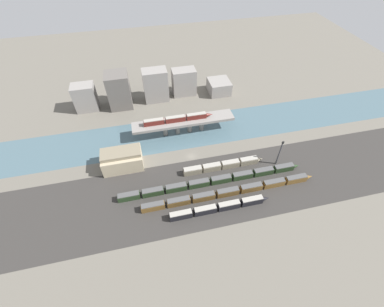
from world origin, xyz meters
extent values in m
plane|color=#666056|center=(0.00, 0.00, 0.00)|extent=(400.00, 400.00, 0.00)
cube|color=#33302D|center=(0.00, -24.00, 0.00)|extent=(280.00, 42.00, 0.01)
cube|color=#47606B|center=(0.00, 21.36, 0.00)|extent=(320.00, 29.91, 0.01)
cube|color=gray|center=(0.00, 21.36, 8.24)|extent=(60.63, 9.53, 1.67)
cylinder|color=gray|center=(-11.21, 21.36, 3.70)|extent=(2.68, 2.68, 7.40)
cylinder|color=gray|center=(-3.74, 21.36, 3.70)|extent=(2.68, 2.68, 7.40)
cylinder|color=gray|center=(3.74, 21.36, 3.70)|extent=(2.68, 2.68, 7.40)
cylinder|color=gray|center=(11.21, 21.36, 3.70)|extent=(2.68, 2.68, 7.40)
cube|color=#5B1E19|center=(-17.33, 21.36, 10.60)|extent=(11.85, 2.69, 3.06)
cube|color=#9E998E|center=(-17.33, 21.36, 12.33)|extent=(11.38, 2.48, 0.40)
cube|color=#5B1E19|center=(-4.74, 21.36, 10.60)|extent=(11.85, 2.69, 3.06)
cube|color=#9E998E|center=(-4.74, 21.36, 12.33)|extent=(11.38, 2.48, 0.40)
cube|color=#5B1E19|center=(7.85, 21.36, 10.60)|extent=(11.85, 2.69, 3.06)
cube|color=#9E998E|center=(7.85, 21.36, 12.33)|extent=(11.38, 2.48, 0.40)
cone|color=#5B1E19|center=(15.85, 21.36, 10.45)|extent=(4.15, 2.42, 2.42)
cube|color=black|center=(-13.19, -36.27, 1.80)|extent=(10.42, 2.77, 3.60)
cube|color=#9E998E|center=(-13.19, -36.27, 3.80)|extent=(10.00, 2.54, 0.40)
cube|color=black|center=(-1.80, -36.27, 1.80)|extent=(10.42, 2.77, 3.60)
cube|color=#9E998E|center=(-1.80, -36.27, 3.80)|extent=(10.00, 2.54, 0.40)
cube|color=black|center=(9.58, -36.27, 1.80)|extent=(10.42, 2.77, 3.60)
cube|color=#9E998E|center=(9.58, -36.27, 3.80)|extent=(10.00, 2.54, 0.40)
cube|color=black|center=(20.97, -36.27, 1.80)|extent=(10.42, 2.77, 3.60)
cube|color=#9E998E|center=(20.97, -36.27, 3.80)|extent=(10.00, 2.54, 0.40)
cone|color=black|center=(28.00, -36.27, 1.62)|extent=(3.65, 2.49, 2.49)
cube|color=brown|center=(-24.91, -28.94, 1.69)|extent=(11.01, 2.95, 3.38)
cube|color=#4C4C4C|center=(-24.91, -28.94, 3.58)|extent=(10.57, 2.71, 0.40)
cube|color=brown|center=(-12.79, -28.94, 1.69)|extent=(11.01, 2.95, 3.38)
cube|color=#4C4C4C|center=(-12.79, -28.94, 3.58)|extent=(10.57, 2.71, 0.40)
cube|color=brown|center=(-0.67, -28.94, 1.69)|extent=(11.01, 2.95, 3.38)
cube|color=#4C4C4C|center=(-0.67, -28.94, 3.58)|extent=(10.57, 2.71, 0.40)
cube|color=brown|center=(11.45, -28.94, 1.69)|extent=(11.01, 2.95, 3.38)
cube|color=#4C4C4C|center=(11.45, -28.94, 3.58)|extent=(10.57, 2.71, 0.40)
cube|color=brown|center=(23.58, -28.94, 1.69)|extent=(11.01, 2.95, 3.38)
cube|color=#4C4C4C|center=(23.58, -28.94, 3.58)|extent=(10.57, 2.71, 0.40)
cube|color=brown|center=(35.70, -28.94, 1.69)|extent=(11.01, 2.95, 3.38)
cube|color=#4C4C4C|center=(35.70, -28.94, 3.58)|extent=(10.57, 2.71, 0.40)
cube|color=brown|center=(47.82, -28.94, 1.69)|extent=(11.01, 2.95, 3.38)
cube|color=#4C4C4C|center=(47.82, -28.94, 3.58)|extent=(10.57, 2.71, 0.40)
cone|color=brown|center=(55.25, -28.94, 1.52)|extent=(3.85, 2.65, 2.65)
cube|color=#23381E|center=(-35.48, -20.68, 1.64)|extent=(10.52, 3.06, 3.29)
cube|color=#4C4C4C|center=(-35.48, -20.68, 3.49)|extent=(10.10, 2.81, 0.40)
cube|color=#23381E|center=(-23.96, -20.68, 1.64)|extent=(10.52, 3.06, 3.29)
cube|color=#4C4C4C|center=(-23.96, -20.68, 3.49)|extent=(10.10, 2.81, 0.40)
cube|color=#23381E|center=(-12.43, -20.68, 1.64)|extent=(10.52, 3.06, 3.29)
cube|color=#4C4C4C|center=(-12.43, -20.68, 3.49)|extent=(10.10, 2.81, 0.40)
cube|color=#23381E|center=(-0.90, -20.68, 1.64)|extent=(10.52, 3.06, 3.29)
cube|color=#4C4C4C|center=(-0.90, -20.68, 3.49)|extent=(10.10, 2.81, 0.40)
cube|color=#23381E|center=(10.63, -20.68, 1.64)|extent=(10.52, 3.06, 3.29)
cube|color=#4C4C4C|center=(10.63, -20.68, 3.49)|extent=(10.10, 2.81, 0.40)
cube|color=#23381E|center=(22.16, -20.68, 1.64)|extent=(10.52, 3.06, 3.29)
cube|color=#4C4C4C|center=(22.16, -20.68, 3.49)|extent=(10.10, 2.81, 0.40)
cube|color=#23381E|center=(33.69, -20.68, 1.64)|extent=(10.52, 3.06, 3.29)
cube|color=#4C4C4C|center=(33.69, -20.68, 3.49)|extent=(10.10, 2.81, 0.40)
cube|color=#23381E|center=(45.21, -20.68, 1.64)|extent=(10.52, 3.06, 3.29)
cube|color=#4C4C4C|center=(45.21, -20.68, 3.49)|extent=(10.10, 2.81, 0.40)
cone|color=#23381E|center=(52.32, -20.68, 1.48)|extent=(3.68, 2.75, 2.75)
cube|color=gray|center=(-2.09, -11.91, 1.75)|extent=(9.71, 3.16, 3.51)
cube|color=#9E998E|center=(-2.09, -11.91, 3.71)|extent=(9.32, 2.91, 0.40)
cube|color=gray|center=(8.25, -11.91, 1.75)|extent=(9.71, 3.16, 3.51)
cube|color=#9E998E|center=(8.25, -11.91, 3.71)|extent=(9.32, 2.91, 0.40)
cube|color=gray|center=(18.58, -11.91, 1.75)|extent=(9.71, 3.16, 3.51)
cube|color=#9E998E|center=(18.58, -11.91, 3.71)|extent=(9.32, 2.91, 0.40)
cube|color=gray|center=(28.91, -11.91, 1.75)|extent=(9.71, 3.16, 3.51)
cube|color=#9E998E|center=(28.91, -11.91, 3.71)|extent=(9.32, 2.91, 0.40)
cone|color=gray|center=(35.46, -11.91, 1.58)|extent=(3.40, 2.84, 2.84)
cube|color=tan|center=(-37.11, 1.47, 4.49)|extent=(20.73, 13.08, 8.98)
cube|color=#7C725C|center=(-37.11, 1.47, 9.97)|extent=(20.32, 9.16, 1.97)
cylinder|color=#4C4C51|center=(43.56, -15.49, 7.60)|extent=(0.78, 0.78, 15.19)
cube|color=black|center=(43.56, -15.49, 15.79)|extent=(1.00, 0.70, 1.20)
cube|color=gray|center=(-58.04, 59.22, 8.94)|extent=(14.15, 10.37, 17.87)
cube|color=#605B56|center=(-35.78, 58.11, 11.81)|extent=(14.53, 14.46, 23.62)
cube|color=gray|center=(-11.33, 59.97, 11.13)|extent=(16.31, 10.52, 22.25)
cube|color=gray|center=(8.90, 62.87, 9.32)|extent=(16.21, 9.93, 18.63)
cube|color=gray|center=(33.85, 58.97, 4.57)|extent=(14.84, 15.34, 9.14)
camera|label=1|loc=(-21.70, -95.98, 104.35)|focal=24.00mm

